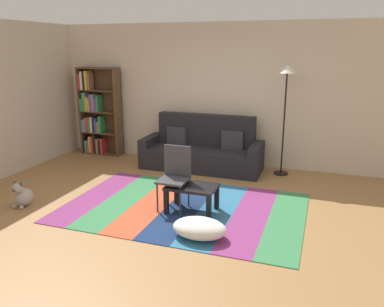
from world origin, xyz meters
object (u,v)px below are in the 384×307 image
Objects in this scene: bookshelf at (96,114)px; standing_lamp at (286,84)px; pouf at (199,228)px; dog at (23,196)px; tv_remote at (190,184)px; couch at (202,151)px; coffee_table at (192,190)px; folding_chair at (175,172)px.

standing_lamp is at bearing -2.20° from bookshelf.
pouf is 1.67× the size of dog.
bookshelf reaches higher than tv_remote.
coffee_table is at bearing -76.37° from couch.
dog is 2.65× the size of tv_remote.
standing_lamp is (1.47, 0.13, 1.29)m from couch.
dog is 2.45m from tv_remote.
coffee_table is 1.04× the size of pouf.
pouf is (3.30, -2.99, -0.73)m from bookshelf.
pouf is at bearing -17.28° from folding_chair.
bookshelf is 0.94× the size of standing_lamp.
folding_chair is at bearing 161.50° from tv_remote.
standing_lamp is 2.63m from tv_remote.
couch is at bearing -175.11° from standing_lamp.
folding_chair reaches higher than dog.
dog is at bearing -127.78° from folding_chair.
pouf is at bearing -74.98° from tv_remote.
tv_remote is 0.17× the size of folding_chair.
bookshelf is 4.62× the size of dog.
bookshelf is 4.51m from pouf.
dog is at bearing -165.38° from coffee_table.
coffee_table is 0.35× the size of standing_lamp.
couch is 2.84m from pouf.
standing_lamp reaches higher than tv_remote.
bookshelf is at bearing 101.17° from dog.
couch is at bearing -6.40° from bookshelf.
tv_remote is at bearing 27.77° from folding_chair.
standing_lamp reaches higher than pouf.
bookshelf is at bearing 177.80° from standing_lamp.
standing_lamp is at bearing 51.93° from tv_remote.
standing_lamp is at bearing 4.89° from couch.
pouf is (0.83, -2.71, -0.21)m from couch.
folding_chair is (-1.26, -2.06, -1.10)m from standing_lamp.
dog is (-2.73, 0.09, 0.03)m from pouf.
couch is 1.96m from standing_lamp.
folding_chair is (2.68, -2.21, -0.33)m from bookshelf.
bookshelf is at bearing 173.60° from couch.
pouf is at bearing -1.90° from dog.
tv_remote is at bearing -116.05° from standing_lamp.
bookshelf is at bearing 137.83° from pouf.
couch is 3.24m from dog.
coffee_table is 4.61× the size of tv_remote.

